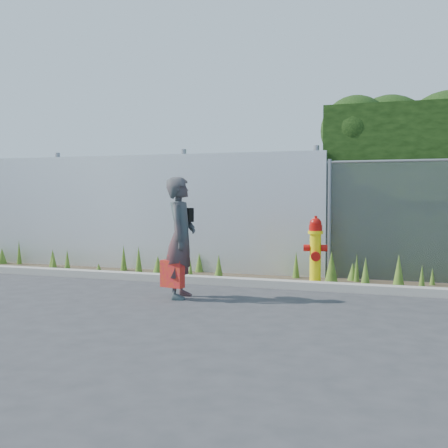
% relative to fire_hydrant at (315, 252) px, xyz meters
% --- Properties ---
extents(ground, '(80.00, 80.00, 0.00)m').
position_rel_fire_hydrant_xyz_m(ground, '(-0.97, -2.11, -0.54)').
color(ground, '#333335').
rests_on(ground, ground).
extents(curb, '(16.00, 0.22, 0.12)m').
position_rel_fire_hydrant_xyz_m(curb, '(-0.97, -0.31, -0.48)').
color(curb, '#9A958B').
rests_on(curb, ground).
extents(weed_strip, '(16.00, 1.35, 0.54)m').
position_rel_fire_hydrant_xyz_m(weed_strip, '(-1.58, 0.35, -0.40)').
color(weed_strip, '#3F3324').
rests_on(weed_strip, ground).
extents(corrugated_fence, '(8.50, 0.21, 2.30)m').
position_rel_fire_hydrant_xyz_m(corrugated_fence, '(-4.22, 0.89, 0.56)').
color(corrugated_fence, silver).
rests_on(corrugated_fence, ground).
extents(fire_hydrant, '(0.37, 0.33, 1.12)m').
position_rel_fire_hydrant_xyz_m(fire_hydrant, '(0.00, 0.00, 0.00)').
color(fire_hydrant, yellow).
rests_on(fire_hydrant, ground).
extents(woman, '(0.50, 0.67, 1.69)m').
position_rel_fire_hydrant_xyz_m(woman, '(-1.61, -1.59, 0.30)').
color(woman, '#0E5C5C').
rests_on(woman, ground).
extents(red_tote_bag, '(0.34, 0.12, 0.44)m').
position_rel_fire_hydrant_xyz_m(red_tote_bag, '(-1.67, -1.73, -0.19)').
color(red_tote_bag, red).
extents(black_shoulder_bag, '(0.27, 0.11, 0.20)m').
position_rel_fire_hydrant_xyz_m(black_shoulder_bag, '(-1.62, -1.43, 0.62)').
color(black_shoulder_bag, black).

